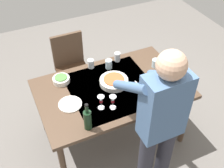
% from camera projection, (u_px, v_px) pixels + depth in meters
% --- Properties ---
extents(ground_plane, '(6.00, 6.00, 0.00)m').
position_uv_depth(ground_plane, '(112.00, 134.00, 3.40)').
color(ground_plane, '#66605B').
extents(dining_table, '(1.55, 0.98, 0.77)m').
position_uv_depth(dining_table, '(112.00, 93.00, 2.94)').
color(dining_table, '#4C3828').
rests_on(dining_table, ground_plane).
extents(chair_near, '(0.40, 0.40, 0.91)m').
position_uv_depth(chair_near, '(71.00, 64.00, 3.59)').
color(chair_near, '#352114').
rests_on(chair_near, ground_plane).
extents(person_server, '(0.42, 0.61, 1.69)m').
position_uv_depth(person_server, '(160.00, 123.00, 2.28)').
color(person_server, '#2D2D38').
rests_on(person_server, ground_plane).
extents(wine_bottle, '(0.07, 0.07, 0.30)m').
position_uv_depth(wine_bottle, '(88.00, 119.00, 2.42)').
color(wine_bottle, black).
rests_on(wine_bottle, dining_table).
extents(wine_glass_left, '(0.07, 0.07, 0.15)m').
position_uv_depth(wine_glass_left, '(101.00, 100.00, 2.60)').
color(wine_glass_left, white).
rests_on(wine_glass_left, dining_table).
extents(wine_glass_right, '(0.07, 0.07, 0.15)m').
position_uv_depth(wine_glass_right, '(113.00, 100.00, 2.61)').
color(wine_glass_right, white).
rests_on(wine_glass_right, dining_table).
extents(water_cup_near_left, '(0.07, 0.07, 0.10)m').
position_uv_depth(water_cup_near_left, '(91.00, 64.00, 3.11)').
color(water_cup_near_left, silver).
rests_on(water_cup_near_left, dining_table).
extents(water_cup_near_right, '(0.07, 0.07, 0.11)m').
position_uv_depth(water_cup_near_right, '(117.00, 57.00, 3.21)').
color(water_cup_near_right, silver).
rests_on(water_cup_near_right, dining_table).
extents(water_cup_far_left, '(0.08, 0.08, 0.10)m').
position_uv_depth(water_cup_far_left, '(155.00, 63.00, 3.13)').
color(water_cup_far_left, silver).
rests_on(water_cup_far_left, dining_table).
extents(water_cup_far_right, '(0.08, 0.08, 0.11)m').
position_uv_depth(water_cup_far_right, '(109.00, 64.00, 3.11)').
color(water_cup_far_right, silver).
rests_on(water_cup_far_right, dining_table).
extents(serving_bowl_pasta, '(0.30, 0.30, 0.07)m').
position_uv_depth(serving_bowl_pasta, '(114.00, 81.00, 2.92)').
color(serving_bowl_pasta, silver).
rests_on(serving_bowl_pasta, dining_table).
extents(side_bowl_salad, '(0.18, 0.18, 0.07)m').
position_uv_depth(side_bowl_salad, '(61.00, 79.00, 2.94)').
color(side_bowl_salad, silver).
rests_on(side_bowl_salad, dining_table).
extents(dinner_plate_near, '(0.23, 0.23, 0.01)m').
position_uv_depth(dinner_plate_near, '(70.00, 104.00, 2.70)').
color(dinner_plate_near, silver).
rests_on(dinner_plate_near, dining_table).
extents(table_knife, '(0.04, 0.20, 0.00)m').
position_uv_depth(table_knife, '(140.00, 86.00, 2.90)').
color(table_knife, silver).
rests_on(table_knife, dining_table).
extents(table_fork, '(0.03, 0.18, 0.00)m').
position_uv_depth(table_fork, '(174.00, 85.00, 2.92)').
color(table_fork, silver).
rests_on(table_fork, dining_table).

